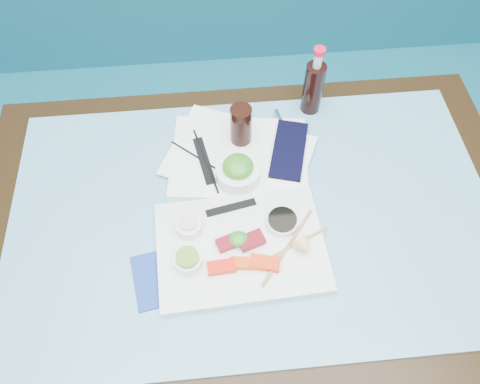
{
  "coord_description": "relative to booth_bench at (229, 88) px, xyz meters",
  "views": [
    {
      "loc": [
        -0.09,
        0.86,
        1.77
      ],
      "look_at": [
        -0.03,
        1.49,
        0.8
      ],
      "focal_mm": 35.0,
      "sensor_mm": 36.0,
      "label": 1
    }
  ],
  "objects": [
    {
      "name": "booth_bench",
      "position": [
        0.0,
        0.0,
        0.0
      ],
      "size": [
        3.0,
        0.56,
        1.17
      ],
      "color": "#11586C",
      "rests_on": "ground"
    },
    {
      "name": "dining_table",
      "position": [
        0.0,
        -0.84,
        0.29
      ],
      "size": [
        1.4,
        0.9,
        0.75
      ],
      "color": "black",
      "rests_on": "ground"
    },
    {
      "name": "glass_top",
      "position": [
        0.0,
        -0.84,
        0.38
      ],
      "size": [
        1.22,
        0.76,
        0.01
      ],
      "primitive_type": "cube",
      "color": "#5D9DBB",
      "rests_on": "dining_table"
    },
    {
      "name": "sashimi_plate",
      "position": [
        -0.04,
        -0.93,
        0.39
      ],
      "size": [
        0.41,
        0.3,
        0.02
      ],
      "primitive_type": "cube",
      "rotation": [
        0.0,
        0.0,
        0.05
      ],
      "color": "white",
      "rests_on": "glass_top"
    },
    {
      "name": "salmon_left",
      "position": [
        -0.09,
        -0.99,
        0.41
      ],
      "size": [
        0.07,
        0.04,
        0.02
      ],
      "primitive_type": "cube",
      "rotation": [
        0.0,
        0.0,
        0.06
      ],
      "color": "#FF170A",
      "rests_on": "sashimi_plate"
    },
    {
      "name": "salmon_mid",
      "position": [
        -0.04,
        -0.98,
        0.41
      ],
      "size": [
        0.06,
        0.04,
        0.01
      ],
      "primitive_type": "cube",
      "rotation": [
        0.0,
        0.0,
        -0.15
      ],
      "color": "#F44409",
      "rests_on": "sashimi_plate"
    },
    {
      "name": "salmon_right",
      "position": [
        0.01,
        -0.99,
        0.41
      ],
      "size": [
        0.08,
        0.05,
        0.02
      ],
      "primitive_type": "cube",
      "rotation": [
        0.0,
        0.0,
        -0.25
      ],
      "color": "#F63409",
      "rests_on": "sashimi_plate"
    },
    {
      "name": "tuna_left",
      "position": [
        -0.07,
        -0.93,
        0.41
      ],
      "size": [
        0.06,
        0.05,
        0.02
      ],
      "primitive_type": "cube",
      "rotation": [
        0.0,
        0.0,
        0.32
      ],
      "color": "maroon",
      "rests_on": "sashimi_plate"
    },
    {
      "name": "tuna_right",
      "position": [
        -0.01,
        -0.93,
        0.41
      ],
      "size": [
        0.07,
        0.05,
        0.02
      ],
      "primitive_type": "cube",
      "rotation": [
        0.0,
        0.0,
        0.34
      ],
      "color": "maroon",
      "rests_on": "sashimi_plate"
    },
    {
      "name": "seaweed_garnish",
      "position": [
        -0.04,
        -0.92,
        0.42
      ],
      "size": [
        0.06,
        0.05,
        0.03
      ],
      "primitive_type": "ellipsoid",
      "rotation": [
        0.0,
        0.0,
        -0.23
      ],
      "color": "#2B9021",
      "rests_on": "sashimi_plate"
    },
    {
      "name": "ramekin_wasabi",
      "position": [
        -0.16,
        -0.97,
        0.42
      ],
      "size": [
        0.07,
        0.07,
        0.03
      ],
      "primitive_type": "cylinder",
      "rotation": [
        0.0,
        0.0,
        -0.07
      ],
      "color": "white",
      "rests_on": "sashimi_plate"
    },
    {
      "name": "wasabi_fill",
      "position": [
        -0.16,
        -0.97,
        0.44
      ],
      "size": [
        0.06,
        0.06,
        0.01
      ],
      "primitive_type": "cylinder",
      "rotation": [
        0.0,
        0.0,
        0.22
      ],
      "color": "olive",
      "rests_on": "ramekin_wasabi"
    },
    {
      "name": "ramekin_ginger",
      "position": [
        -0.16,
        -0.88,
        0.42
      ],
      "size": [
        0.08,
        0.08,
        0.03
      ],
      "primitive_type": "cylinder",
      "rotation": [
        0.0,
        0.0,
        -0.4
      ],
      "color": "white",
      "rests_on": "sashimi_plate"
    },
    {
      "name": "ginger_fill",
      "position": [
        -0.16,
        -0.88,
        0.43
      ],
      "size": [
        0.05,
        0.05,
        0.01
      ],
      "primitive_type": "cylinder",
      "rotation": [
        0.0,
        0.0,
        0.26
      ],
      "color": "beige",
      "rests_on": "ramekin_ginger"
    },
    {
      "name": "soy_dish",
      "position": [
        0.07,
        -0.88,
        0.41
      ],
      "size": [
        0.11,
        0.11,
        0.02
      ],
      "primitive_type": "cylinder",
      "rotation": [
        0.0,
        0.0,
        0.43
      ],
      "color": "white",
      "rests_on": "sashimi_plate"
    },
    {
      "name": "soy_fill",
      "position": [
        0.07,
        -0.88,
        0.42
      ],
      "size": [
        0.08,
        0.08,
        0.01
      ],
      "primitive_type": "cylinder",
      "rotation": [
        0.0,
        0.0,
        -0.23
      ],
      "color": "black",
      "rests_on": "soy_dish"
    },
    {
      "name": "lemon_wedge",
      "position": [
        0.11,
        -0.96,
        0.43
      ],
      "size": [
        0.06,
        0.05,
        0.05
      ],
      "primitive_type": "cone",
      "rotation": [
        1.57,
        0.0,
        0.42
      ],
      "color": "#FFD978",
      "rests_on": "sashimi_plate"
    },
    {
      "name": "chopstick_sleeve",
      "position": [
        -0.05,
        -0.83,
        0.41
      ],
      "size": [
        0.13,
        0.04,
        0.0
      ],
      "primitive_type": "cube",
      "rotation": [
        0.0,
        0.0,
        0.2
      ],
      "color": "black",
      "rests_on": "sashimi_plate"
    },
    {
      "name": "wooden_chopstick_a",
      "position": [
        0.07,
        -0.95,
        0.41
      ],
      "size": [
        0.15,
        0.19,
        0.01
      ],
      "primitive_type": "cylinder",
      "rotation": [
        1.57,
        0.0,
        -0.66
      ],
      "color": "#A4854D",
      "rests_on": "sashimi_plate"
    },
    {
      "name": "wooden_chopstick_b",
      "position": [
        0.08,
        -0.95,
        0.41
      ],
      "size": [
        0.19,
        0.09,
        0.01
      ],
      "primitive_type": "cylinder",
      "rotation": [
        1.57,
        0.0,
        -1.15
      ],
      "color": "tan",
      "rests_on": "sashimi_plate"
    },
    {
      "name": "serving_tray",
      "position": [
        -0.02,
        -0.66,
        0.39
      ],
      "size": [
        0.4,
        0.32,
        0.01
      ],
      "primitive_type": "cube",
      "rotation": [
        0.0,
        0.0,
        -0.12
      ],
      "color": "white",
      "rests_on": "glass_top"
    },
    {
      "name": "paper_placemat",
      "position": [
        -0.02,
        -0.66,
        0.4
      ],
      "size": [
        0.45,
        0.39,
        0.0
      ],
      "primitive_type": "cube",
      "rotation": [
        0.0,
        0.0,
        -0.43
      ],
      "color": "white",
      "rests_on": "serving_tray"
    },
    {
      "name": "seaweed_bowl",
      "position": [
        -0.03,
        -0.74,
        0.42
      ],
      "size": [
        0.15,
        0.15,
        0.05
      ],
      "primitive_type": "cylinder",
      "rotation": [
        0.0,
        0.0,
        0.38
      ],
      "color": "white",
      "rests_on": "serving_tray"
    },
    {
      "name": "seaweed_salad",
      "position": [
        -0.03,
        -0.74,
        0.45
      ],
      "size": [
        0.1,
        0.1,
        0.04
      ],
      "primitive_type": "ellipsoid",
      "rotation": [
        0.0,
        0.0,
        0.39
      ],
      "color": "#35801D",
      "rests_on": "seaweed_bowl"
    },
    {
      "name": "cola_glass",
      "position": [
        -0.01,
        -0.61,
        0.46
      ],
      "size": [
        0.07,
        0.07,
        0.12
      ],
      "primitive_type": "cylinder",
      "rotation": [
        0.0,
        0.0,
        0.24
      ],
      "color": "black",
      "rests_on": "serving_tray"
    },
    {
      "name": "navy_pouch",
      "position": [
        0.12,
        -0.66,
        0.4
      ],
      "size": [
        0.13,
        0.21,
        0.02
      ],
      "primitive_type": "cube",
      "rotation": [
        0.0,
        0.0,
        -0.28
      ],
      "color": "black",
      "rests_on": "serving_tray"
    },
    {
      "name": "fork",
      "position": [
        0.11,
        -0.56,
        0.4
      ],
      "size": [
        0.03,
        0.09,
        0.01
      ],
      "primitive_type": "cylinder",
      "rotation": [
        1.57,
        0.0,
        0.2
      ],
      "color": "silver",
      "rests_on": "serving_tray"
    },
    {
      "name": "black_chopstick_a",
      "position": [
        -0.12,
        -0.67,
        0.4
      ],
      "size": [
        0.16,
        0.15,
        0.01
      ],
      "primitive_type": "cylinder",
      "rotation": [
        1.57,
        0.0,
        0.84
      ],
      "color": "black",
      "rests_on": "serving_tray"
    },
    {
      "name": "black_chopstick_b",
      "position": [
        -0.11,
        -0.67,
        0.4
      ],
      "size": [
        0.06,
        0.22,
        0.01
      ],
      "primitive_type": "cylinder",
      "rotation": [
        1.57,
        0.0,
        0.25
      ],
      "color": "black",
      "rests_on": "serving_tray"
    },
    {
      "name": "tray_sleeve",
      "position": [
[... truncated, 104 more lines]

